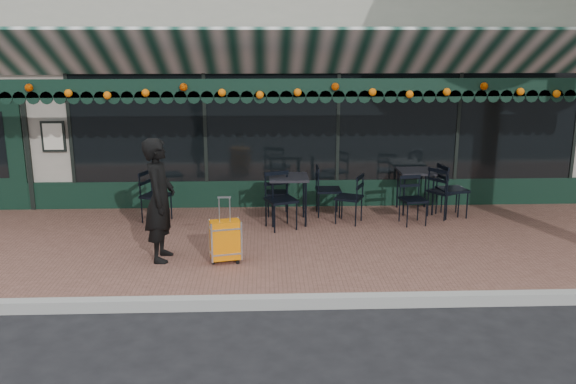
{
  "coord_description": "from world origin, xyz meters",
  "views": [
    {
      "loc": [
        0.06,
        -6.96,
        3.23
      ],
      "look_at": [
        0.4,
        1.6,
        1.04
      ],
      "focal_mm": 38.0,
      "sensor_mm": 36.0,
      "label": 1
    }
  ],
  "objects_px": {
    "chair_a_extra": "(444,192)",
    "chair_b_right": "(328,190)",
    "chair_b_left": "(277,193)",
    "chair_a_left": "(349,198)",
    "chair_b_front": "(281,201)",
    "cafe_table_b": "(289,181)",
    "chair_solo": "(156,196)",
    "suitcase": "(225,241)",
    "cafe_table_a": "(416,174)",
    "chair_a_right": "(452,190)",
    "chair_a_front": "(413,200)",
    "woman": "(160,200)"
  },
  "relations": [
    {
      "from": "chair_a_right",
      "to": "chair_b_front",
      "type": "relative_size",
      "value": 1.0
    },
    {
      "from": "chair_a_extra",
      "to": "suitcase",
      "type": "bearing_deg",
      "value": 84.79
    },
    {
      "from": "cafe_table_b",
      "to": "chair_b_left",
      "type": "distance_m",
      "value": 0.59
    },
    {
      "from": "cafe_table_a",
      "to": "chair_b_right",
      "type": "bearing_deg",
      "value": -173.7
    },
    {
      "from": "suitcase",
      "to": "chair_a_left",
      "type": "relative_size",
      "value": 1.1
    },
    {
      "from": "cafe_table_a",
      "to": "chair_a_front",
      "type": "relative_size",
      "value": 0.93
    },
    {
      "from": "cafe_table_b",
      "to": "chair_a_left",
      "type": "relative_size",
      "value": 0.94
    },
    {
      "from": "cafe_table_a",
      "to": "chair_a_front",
      "type": "distance_m",
      "value": 0.84
    },
    {
      "from": "woman",
      "to": "chair_a_extra",
      "type": "distance_m",
      "value": 4.99
    },
    {
      "from": "cafe_table_a",
      "to": "chair_b_left",
      "type": "height_order",
      "value": "chair_b_left"
    },
    {
      "from": "chair_a_extra",
      "to": "chair_b_front",
      "type": "xyz_separation_m",
      "value": [
        -2.86,
        -0.54,
        0.02
      ]
    },
    {
      "from": "chair_b_left",
      "to": "chair_a_left",
      "type": "bearing_deg",
      "value": 65.99
    },
    {
      "from": "chair_a_right",
      "to": "chair_b_right",
      "type": "bearing_deg",
      "value": 75.86
    },
    {
      "from": "chair_b_front",
      "to": "cafe_table_b",
      "type": "bearing_deg",
      "value": 46.53
    },
    {
      "from": "suitcase",
      "to": "chair_b_left",
      "type": "xyz_separation_m",
      "value": [
        0.78,
        2.31,
        0.08
      ]
    },
    {
      "from": "cafe_table_b",
      "to": "chair_a_front",
      "type": "xyz_separation_m",
      "value": [
        2.09,
        -0.18,
        -0.31
      ]
    },
    {
      "from": "cafe_table_a",
      "to": "chair_b_right",
      "type": "height_order",
      "value": "chair_b_right"
    },
    {
      "from": "suitcase",
      "to": "chair_a_front",
      "type": "height_order",
      "value": "suitcase"
    },
    {
      "from": "chair_b_front",
      "to": "chair_solo",
      "type": "relative_size",
      "value": 1.07
    },
    {
      "from": "cafe_table_a",
      "to": "chair_solo",
      "type": "xyz_separation_m",
      "value": [
        -4.56,
        -0.42,
        -0.25
      ]
    },
    {
      "from": "chair_solo",
      "to": "chair_a_extra",
      "type": "bearing_deg",
      "value": -67.68
    },
    {
      "from": "chair_a_front",
      "to": "chair_b_front",
      "type": "height_order",
      "value": "chair_b_front"
    },
    {
      "from": "chair_a_left",
      "to": "chair_a_extra",
      "type": "distance_m",
      "value": 1.72
    },
    {
      "from": "chair_a_right",
      "to": "chair_a_left",
      "type": "bearing_deg",
      "value": 89.33
    },
    {
      "from": "cafe_table_b",
      "to": "chair_a_front",
      "type": "relative_size",
      "value": 0.98
    },
    {
      "from": "chair_b_right",
      "to": "chair_b_front",
      "type": "xyz_separation_m",
      "value": [
        -0.85,
        -0.73,
        0.02
      ]
    },
    {
      "from": "cafe_table_a",
      "to": "chair_b_front",
      "type": "height_order",
      "value": "chair_b_front"
    },
    {
      "from": "cafe_table_b",
      "to": "chair_a_extra",
      "type": "height_order",
      "value": "chair_a_extra"
    },
    {
      "from": "woman",
      "to": "chair_a_right",
      "type": "height_order",
      "value": "woman"
    },
    {
      "from": "chair_a_extra",
      "to": "chair_b_right",
      "type": "relative_size",
      "value": 1.01
    },
    {
      "from": "chair_a_extra",
      "to": "chair_b_left",
      "type": "relative_size",
      "value": 1.15
    },
    {
      "from": "chair_a_front",
      "to": "cafe_table_b",
      "type": "bearing_deg",
      "value": 165.11
    },
    {
      "from": "cafe_table_b",
      "to": "chair_solo",
      "type": "relative_size",
      "value": 0.92
    },
    {
      "from": "woman",
      "to": "suitcase",
      "type": "bearing_deg",
      "value": -98.6
    },
    {
      "from": "chair_solo",
      "to": "suitcase",
      "type": "bearing_deg",
      "value": -125.55
    },
    {
      "from": "suitcase",
      "to": "chair_b_right",
      "type": "height_order",
      "value": "suitcase"
    },
    {
      "from": "suitcase",
      "to": "chair_a_left",
      "type": "xyz_separation_m",
      "value": [
        1.98,
        1.8,
        0.11
      ]
    },
    {
      "from": "woman",
      "to": "chair_a_left",
      "type": "xyz_separation_m",
      "value": [
        2.89,
        1.64,
        -0.44
      ]
    },
    {
      "from": "chair_a_right",
      "to": "suitcase",
      "type": "bearing_deg",
      "value": 108.8
    },
    {
      "from": "chair_a_front",
      "to": "chair_b_right",
      "type": "distance_m",
      "value": 1.49
    },
    {
      "from": "chair_a_extra",
      "to": "chair_b_left",
      "type": "height_order",
      "value": "chair_a_extra"
    },
    {
      "from": "chair_a_extra",
      "to": "chair_b_left",
      "type": "xyz_separation_m",
      "value": [
        -2.9,
        0.24,
        -0.06
      ]
    },
    {
      "from": "woman",
      "to": "cafe_table_a",
      "type": "relative_size",
      "value": 2.28
    },
    {
      "from": "chair_a_right",
      "to": "chair_b_right",
      "type": "distance_m",
      "value": 2.17
    },
    {
      "from": "cafe_table_a",
      "to": "chair_b_right",
      "type": "xyz_separation_m",
      "value": [
        -1.59,
        -0.18,
        -0.24
      ]
    },
    {
      "from": "suitcase",
      "to": "cafe_table_a",
      "type": "bearing_deg",
      "value": 23.94
    },
    {
      "from": "chair_a_left",
      "to": "chair_b_right",
      "type": "relative_size",
      "value": 0.95
    },
    {
      "from": "suitcase",
      "to": "woman",
      "type": "bearing_deg",
      "value": 157.16
    },
    {
      "from": "chair_a_front",
      "to": "woman",
      "type": "bearing_deg",
      "value": -168.86
    },
    {
      "from": "cafe_table_a",
      "to": "chair_b_front",
      "type": "distance_m",
      "value": 2.61
    }
  ]
}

